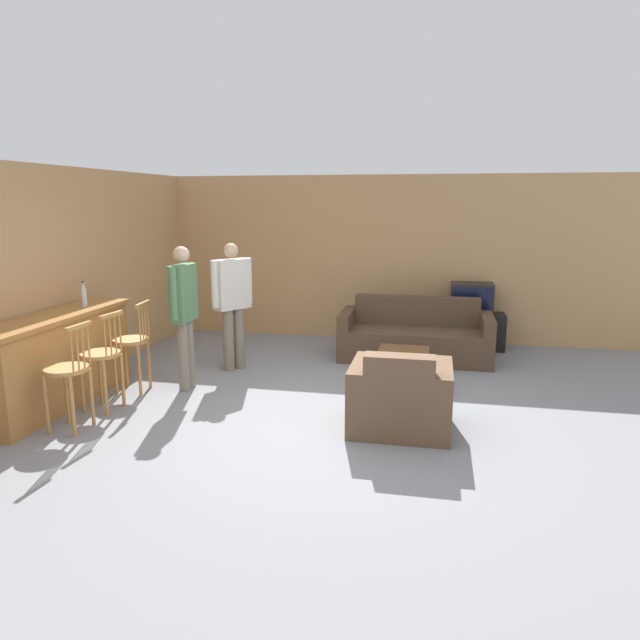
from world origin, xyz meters
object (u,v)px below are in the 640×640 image
at_px(armchair_near, 400,400).
at_px(person_by_counter, 184,309).
at_px(couch_far, 415,337).
at_px(coffee_table, 402,359).
at_px(bar_chair_far, 132,345).
at_px(bar_chair_near, 69,375).
at_px(book_on_table, 412,359).
at_px(tv, 472,298).
at_px(tv_unit, 470,331).
at_px(person_by_window, 233,300).
at_px(bottle, 84,295).
at_px(bar_chair_mid, 102,360).

xyz_separation_m(armchair_near, person_by_counter, (-2.56, 0.75, 0.66)).
bearing_deg(couch_far, coffee_table, -94.28).
relative_size(bar_chair_far, coffee_table, 1.11).
height_order(bar_chair_near, person_by_counter, person_by_counter).
relative_size(bar_chair_far, person_by_counter, 0.63).
relative_size(bar_chair_far, couch_far, 0.51).
bearing_deg(person_by_counter, book_on_table, 7.72).
bearing_deg(tv, book_on_table, -108.42).
height_order(coffee_table, person_by_counter, person_by_counter).
distance_m(armchair_near, book_on_table, 1.11).
distance_m(armchair_near, tv_unit, 3.52).
height_order(book_on_table, person_by_window, person_by_window).
distance_m(tv, book_on_table, 2.46).
bearing_deg(bar_chair_near, coffee_table, 32.55).
relative_size(couch_far, book_on_table, 8.81).
bearing_deg(couch_far, person_by_window, -156.60).
distance_m(bar_chair_near, couch_far, 4.58).
bearing_deg(bar_chair_far, tv_unit, 35.86).
bearing_deg(bottle, person_by_window, 40.15).
bearing_deg(bar_chair_far, coffee_table, 14.10).
relative_size(tv_unit, person_by_window, 0.60).
bearing_deg(coffee_table, tv_unit, 66.95).
xyz_separation_m(bar_chair_far, bottle, (-0.53, -0.07, 0.59)).
xyz_separation_m(bar_chair_near, person_by_counter, (0.57, 1.39, 0.41)).
xyz_separation_m(bar_chair_mid, tv, (3.97, 3.49, 0.21)).
xyz_separation_m(bar_chair_mid, coffee_table, (3.08, 1.40, -0.21)).
height_order(bar_chair_near, couch_far, bar_chair_near).
relative_size(bar_chair_far, bottle, 3.64).
height_order(tv_unit, book_on_table, tv_unit).
relative_size(bar_chair_near, person_by_window, 0.64).
distance_m(coffee_table, book_on_table, 0.26).
bearing_deg(bar_chair_near, tv_unit, 45.65).
height_order(coffee_table, tv, tv).
bearing_deg(armchair_near, bar_chair_near, -168.44).
bearing_deg(person_by_window, bar_chair_mid, -116.11).
relative_size(couch_far, person_by_window, 1.26).
xyz_separation_m(couch_far, bottle, (-3.71, -2.17, 0.84)).
distance_m(bar_chair_near, bar_chair_far, 1.19).
bearing_deg(tv, couch_far, -136.05).
relative_size(bar_chair_mid, book_on_table, 4.47).
relative_size(bar_chair_near, book_on_table, 4.47).
xyz_separation_m(couch_far, coffee_table, (-0.10, -1.33, 0.04)).
bearing_deg(person_by_counter, tv, 38.17).
bearing_deg(bottle, armchair_near, -7.50).
distance_m(bar_chair_near, armchair_near, 3.21).
xyz_separation_m(armchair_near, tv_unit, (0.83, 3.42, -0.04)).
relative_size(bar_chair_near, tv_unit, 1.06).
height_order(tv_unit, tv, tv).
bearing_deg(armchair_near, person_by_counter, 163.78).
height_order(book_on_table, person_by_counter, person_by_counter).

